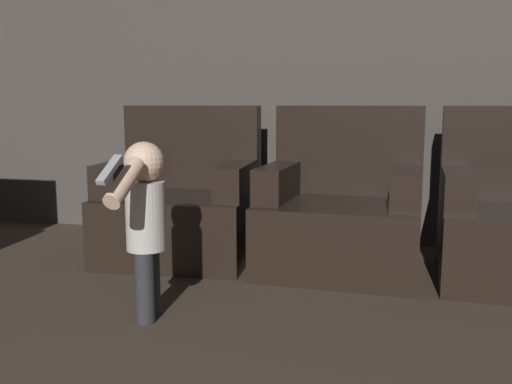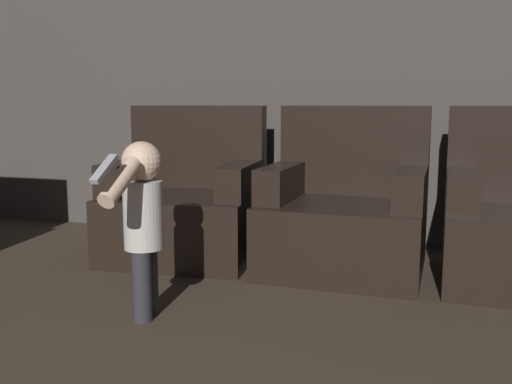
# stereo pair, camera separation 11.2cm
# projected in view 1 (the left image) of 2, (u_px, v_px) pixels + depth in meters

# --- Properties ---
(wall_back) EXTENTS (8.40, 0.05, 2.60)m
(wall_back) POSITION_uv_depth(u_px,v_px,m) (323.00, 54.00, 3.91)
(wall_back) COLOR #423D38
(wall_back) RESTS_ON ground_plane
(armchair_left) EXTENTS (0.96, 0.88, 0.95)m
(armchair_left) POSITION_uv_depth(u_px,v_px,m) (182.00, 206.00, 3.61)
(armchair_left) COLOR black
(armchair_left) RESTS_ON ground_plane
(armchair_middle) EXTENTS (0.91, 0.82, 0.95)m
(armchair_middle) POSITION_uv_depth(u_px,v_px,m) (342.00, 214.00, 3.35)
(armchair_middle) COLOR black
(armchair_middle) RESTS_ON ground_plane
(person_toddler) EXTENTS (0.18, 0.55, 0.80)m
(person_toddler) POSITION_uv_depth(u_px,v_px,m) (145.00, 216.00, 2.51)
(person_toddler) COLOR #28282D
(person_toddler) RESTS_ON ground_plane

